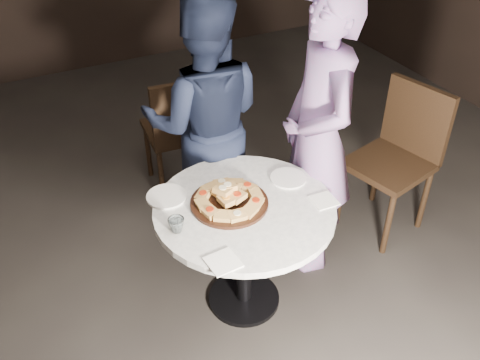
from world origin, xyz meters
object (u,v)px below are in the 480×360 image
object	(u,v)px
water_glass	(176,225)
diner_teal	(318,137)
chair_far	(180,128)
serving_board	(229,203)
focaccia_pile	(229,197)
chair_right	(400,150)
table	(244,226)
diner_navy	(205,123)

from	to	relation	value
water_glass	diner_teal	bearing A→B (deg)	12.57
water_glass	chair_far	distance (m)	1.24
serving_board	water_glass	size ratio (longest dim) A/B	5.02
focaccia_pile	chair_far	world-z (taller)	chair_far
focaccia_pile	water_glass	bearing A→B (deg)	-166.95
chair_far	chair_right	distance (m)	1.43
diner_teal	serving_board	bearing A→B (deg)	-64.84
table	focaccia_pile	bearing A→B (deg)	138.83
chair_far	diner_teal	distance (m)	1.09
focaccia_pile	chair_far	distance (m)	1.10
serving_board	focaccia_pile	xyz separation A→B (m)	(-0.00, 0.00, 0.04)
serving_board	water_glass	bearing A→B (deg)	-167.41
table	chair_right	bearing A→B (deg)	9.87
focaccia_pile	diner_teal	world-z (taller)	diner_teal
diner_navy	diner_teal	distance (m)	0.68
serving_board	diner_navy	size ratio (longest dim) A/B	0.25
serving_board	focaccia_pile	bearing A→B (deg)	120.46
focaccia_pile	chair_right	size ratio (longest dim) A/B	0.37
chair_far	diner_navy	xyz separation A→B (m)	(0.01, -0.42, 0.25)
table	serving_board	xyz separation A→B (m)	(-0.06, 0.05, 0.14)
table	chair_right	world-z (taller)	chair_right
focaccia_pile	water_glass	distance (m)	0.31
table	serving_board	size ratio (longest dim) A/B	2.93
water_glass	focaccia_pile	bearing A→B (deg)	13.05
diner_teal	water_glass	bearing A→B (deg)	-64.83
serving_board	chair_far	size ratio (longest dim) A/B	0.43
serving_board	focaccia_pile	world-z (taller)	focaccia_pile
diner_navy	diner_teal	world-z (taller)	diner_teal
table	water_glass	distance (m)	0.40
chair_far	water_glass	bearing A→B (deg)	72.66
water_glass	table	bearing A→B (deg)	2.77
diner_navy	focaccia_pile	bearing A→B (deg)	100.40
table	water_glass	bearing A→B (deg)	-177.23
serving_board	chair_far	bearing A→B (deg)	81.96
serving_board	diner_teal	bearing A→B (deg)	12.56
table	serving_board	distance (m)	0.16
table	diner_navy	size ratio (longest dim) A/B	0.74
focaccia_pile	diner_navy	world-z (taller)	diner_navy
water_glass	chair_far	size ratio (longest dim) A/B	0.09
focaccia_pile	chair_right	xyz separation A→B (m)	(1.25, 0.15, -0.18)
table	diner_teal	distance (m)	0.64
chair_right	diner_navy	distance (m)	1.22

